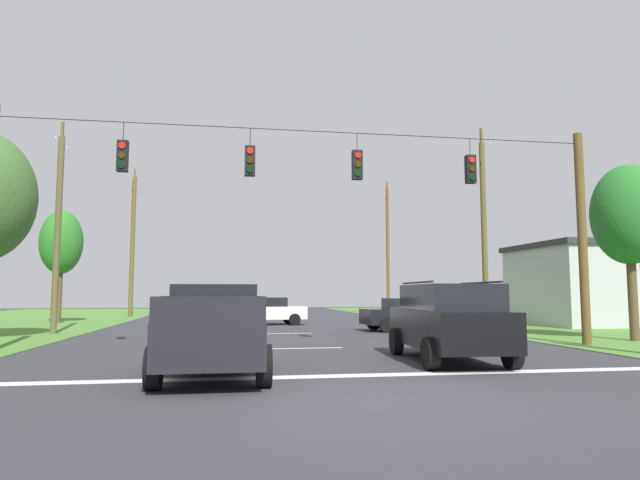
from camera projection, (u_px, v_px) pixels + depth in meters
name	position (u px, v px, depth m)	size (l,w,h in m)	color
ground_plane	(370.00, 397.00, 9.34)	(120.00, 120.00, 0.00)	#333338
shoulder_grass_right	(623.00, 329.00, 26.72)	(16.00, 80.00, 0.03)	#4C7D30
stop_bar_stripe	(341.00, 376.00, 11.76)	(16.08, 0.45, 0.01)	white
lane_dash_0	(304.00, 348.00, 17.65)	(0.15, 2.50, 0.01)	white
lane_dash_1	(284.00, 333.00, 24.14)	(0.15, 2.50, 0.01)	white
lane_dash_2	(273.00, 325.00, 30.31)	(0.15, 2.50, 0.01)	white
overhead_signal_span	(310.00, 219.00, 17.42)	(19.10, 0.31, 7.30)	brown
pickup_truck	(214.00, 329.00, 12.14)	(2.31, 5.41, 1.95)	black
suv_black	(448.00, 320.00, 14.37)	(2.44, 4.91, 2.05)	black
distant_car_crossing_white	(266.00, 311.00, 30.78)	(4.45, 2.33, 1.52)	silver
distant_car_oncoming	(408.00, 314.00, 25.93)	(4.41, 2.24, 1.52)	black
utility_pole_mid_right	(484.00, 231.00, 27.42)	(0.28, 1.91, 10.05)	brown
utility_pole_far_right	(388.00, 249.00, 45.13)	(0.27, 1.54, 10.89)	brown
utility_pole_mid_left	(58.00, 229.00, 24.01)	(0.27, 1.78, 9.31)	brown
utility_pole_far_left	(132.00, 244.00, 41.15)	(0.32, 1.74, 11.11)	brown
tree_roadside_right	(61.00, 243.00, 32.58)	(2.42, 2.42, 6.63)	brown
tree_roadside_far_right	(628.00, 215.00, 20.53)	(2.64, 2.64, 6.54)	brown
roadside_store	(601.00, 284.00, 30.74)	(8.42, 7.92, 5.55)	#B2B2B7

